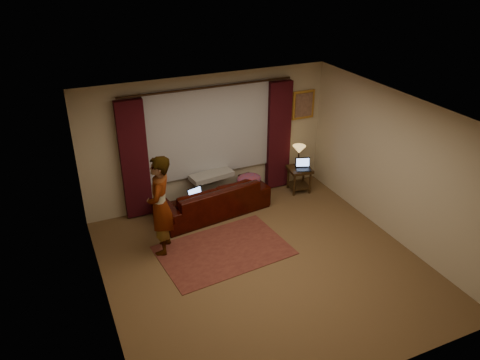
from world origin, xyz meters
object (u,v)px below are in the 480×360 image
at_px(sofa, 212,193).
at_px(person, 160,206).
at_px(end_table, 299,179).
at_px(laptop_sofa, 198,196).
at_px(tiffany_lamp, 299,155).
at_px(laptop_table, 304,165).

xyz_separation_m(sofa, person, (-1.23, -0.84, 0.44)).
xyz_separation_m(end_table, person, (-3.23, -0.94, 0.61)).
relative_size(laptop_sofa, end_table, 0.64).
bearing_deg(tiffany_lamp, laptop_sofa, -169.38).
bearing_deg(end_table, laptop_table, -74.75).
relative_size(sofa, person, 1.24).
bearing_deg(laptop_table, laptop_sofa, -155.44).
height_order(sofa, laptop_table, sofa).
bearing_deg(sofa, laptop_sofa, 22.37).
relative_size(tiffany_lamp, person, 0.25).
bearing_deg(laptop_sofa, laptop_table, -11.63).
bearing_deg(person, laptop_table, 129.21).
height_order(tiffany_lamp, laptop_table, tiffany_lamp).
height_order(end_table, tiffany_lamp, tiffany_lamp).
xyz_separation_m(sofa, laptop_table, (2.03, 0.00, 0.20)).
bearing_deg(laptop_table, person, -145.85).
distance_m(sofa, laptop_sofa, 0.42).
distance_m(tiffany_lamp, person, 3.45).
xyz_separation_m(sofa, laptop_sofa, (-0.35, -0.20, 0.11)).
height_order(laptop_sofa, end_table, laptop_sofa).
bearing_deg(person, laptop_sofa, 150.76).
distance_m(sofa, person, 1.55).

